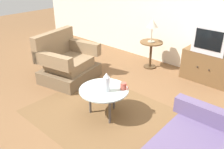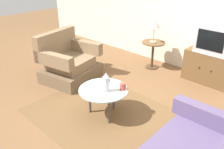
# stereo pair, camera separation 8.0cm
# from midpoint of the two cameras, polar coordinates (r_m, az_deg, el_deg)

# --- Properties ---
(ground_plane) EXTENTS (16.00, 16.00, 0.00)m
(ground_plane) POSITION_cam_midpoint_polar(r_m,az_deg,el_deg) (3.59, -2.19, -9.59)
(ground_plane) COLOR brown
(back_wall) EXTENTS (9.00, 0.12, 2.70)m
(back_wall) POSITION_cam_midpoint_polar(r_m,az_deg,el_deg) (4.97, 17.99, 16.18)
(back_wall) COLOR beige
(back_wall) RESTS_ON ground
(area_rug) EXTENTS (2.13, 1.70, 0.00)m
(area_rug) POSITION_cam_midpoint_polar(r_m,az_deg,el_deg) (3.59, -2.50, -9.56)
(area_rug) COLOR brown
(area_rug) RESTS_ON ground
(armchair) EXTENTS (1.00, 1.13, 0.90)m
(armchair) POSITION_cam_midpoint_polar(r_m,az_deg,el_deg) (4.58, -11.26, 2.55)
(armchair) COLOR brown
(armchair) RESTS_ON ground
(coffee_table) EXTENTS (0.71, 0.71, 0.43)m
(coffee_table) POSITION_cam_midpoint_polar(r_m,az_deg,el_deg) (3.38, -2.61, -4.15)
(coffee_table) COLOR #B2C6C1
(coffee_table) RESTS_ON ground
(side_table) EXTENTS (0.47, 0.47, 0.57)m
(side_table) POSITION_cam_midpoint_polar(r_m,az_deg,el_deg) (5.02, 8.91, 6.04)
(side_table) COLOR brown
(side_table) RESTS_ON ground
(tv_stand) EXTENTS (0.90, 0.43, 0.59)m
(tv_stand) POSITION_cam_midpoint_polar(r_m,az_deg,el_deg) (4.75, 21.54, 1.82)
(tv_stand) COLOR brown
(tv_stand) RESTS_ON ground
(television) EXTENTS (0.58, 0.41, 0.48)m
(television) POSITION_cam_midpoint_polar(r_m,az_deg,el_deg) (4.57, 22.58, 7.89)
(television) COLOR #B7B7BC
(television) RESTS_ON tv_stand
(table_lamp) EXTENTS (0.22, 0.22, 0.47)m
(table_lamp) POSITION_cam_midpoint_polar(r_m,az_deg,el_deg) (4.85, 9.22, 11.83)
(table_lamp) COLOR #9E937A
(table_lamp) RESTS_ON side_table
(vase) EXTENTS (0.09, 0.09, 0.28)m
(vase) POSITION_cam_midpoint_polar(r_m,az_deg,el_deg) (3.25, -2.01, -1.92)
(vase) COLOR white
(vase) RESTS_ON coffee_table
(mug) EXTENTS (0.14, 0.09, 0.10)m
(mug) POSITION_cam_midpoint_polar(r_m,az_deg,el_deg) (3.33, 2.11, -2.81)
(mug) COLOR #B74C3D
(mug) RESTS_ON coffee_table
(tv_remote_dark) EXTENTS (0.11, 0.15, 0.02)m
(tv_remote_dark) POSITION_cam_midpoint_polar(r_m,az_deg,el_deg) (3.53, -1.78, -1.80)
(tv_remote_dark) COLOR black
(tv_remote_dark) RESTS_ON coffee_table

